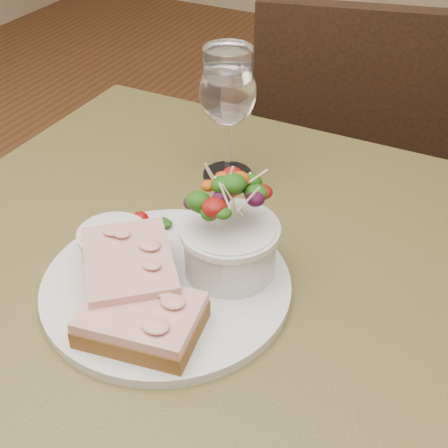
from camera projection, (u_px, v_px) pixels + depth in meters
The scene contains 9 objects.
cafe_table at pixel (205, 342), 0.77m from camera, with size 0.80×0.80×0.75m.
chair_far at pixel (347, 236), 1.52m from camera, with size 0.51×0.51×0.90m.
dinner_plate at pixel (166, 286), 0.70m from camera, with size 0.28×0.28×0.01m, color silver.
sandwich_front at pixel (141, 320), 0.62m from camera, with size 0.13×0.10×0.03m.
sandwich_back at pixel (129, 268), 0.67m from camera, with size 0.15×0.16×0.03m.
ramekin at pixel (114, 243), 0.72m from camera, with size 0.08×0.08×0.04m.
salad_bowl at pixel (230, 227), 0.67m from camera, with size 0.10×0.10×0.13m.
garnish at pixel (150, 222), 0.77m from camera, with size 0.05×0.04×0.02m.
wine_glass at pixel (228, 96), 0.82m from camera, with size 0.08×0.08×0.18m.
Camera 1 is at (0.26, -0.46, 1.23)m, focal length 50.00 mm.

